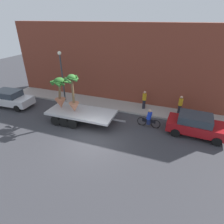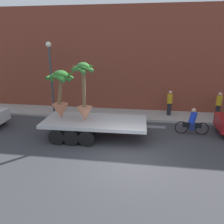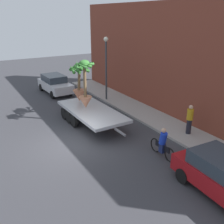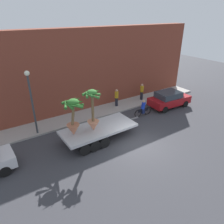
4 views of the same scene
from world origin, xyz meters
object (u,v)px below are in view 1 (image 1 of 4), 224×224
potted_palm_middle (60,93)px  pedestrian_near_gate (144,99)px  street_lamp (62,70)px  flatbed_trailer (79,113)px  trailing_car (10,98)px  cyclist (149,119)px  potted_palm_rear (73,95)px  parked_car (196,125)px  pedestrian_far_left (180,105)px

potted_palm_middle → pedestrian_near_gate: bearing=32.9°
pedestrian_near_gate → street_lamp: bearing=-173.5°
flatbed_trailer → trailing_car: bearing=177.6°
cyclist → potted_palm_rear: bearing=-166.7°
flatbed_trailer → potted_palm_middle: size_ratio=2.49×
parked_car → trailing_car: (-16.52, -0.99, -0.00)m
pedestrian_near_gate → street_lamp: street_lamp is taller
potted_palm_middle → pedestrian_far_left: potted_palm_middle is taller
potted_palm_middle → cyclist: (7.10, 1.15, -1.65)m
parked_car → trailing_car: 16.55m
flatbed_trailer → pedestrian_far_left: pedestrian_far_left is taller
flatbed_trailer → potted_palm_rear: potted_palm_rear is taller
pedestrian_far_left → potted_palm_middle: bearing=-157.2°
potted_palm_middle → street_lamp: bearing=120.5°
potted_palm_rear → trailing_car: bearing=176.3°
pedestrian_far_left → street_lamp: size_ratio=0.35×
potted_palm_middle → parked_car: size_ratio=0.62×
pedestrian_far_left → flatbed_trailer: bearing=-152.7°
flatbed_trailer → street_lamp: size_ratio=1.34×
trailing_car → pedestrian_near_gate: pedestrian_near_gate is taller
potted_palm_rear → parked_car: size_ratio=0.72×
trailing_car → street_lamp: 5.61m
potted_palm_middle → parked_car: potted_palm_middle is taller
potted_palm_middle → trailing_car: 6.22m
cyclist → pedestrian_near_gate: 2.99m
potted_palm_rear → potted_palm_middle: size_ratio=1.17×
street_lamp → pedestrian_far_left: bearing=4.4°
potted_palm_middle → trailing_car: potted_palm_middle is taller
pedestrian_far_left → street_lamp: (-11.04, -0.84, 2.19)m
cyclist → parked_car: (3.38, 0.10, 0.16)m
potted_palm_middle → pedestrian_far_left: size_ratio=1.52×
potted_palm_rear → potted_palm_middle: (-1.34, 0.21, -0.07)m
flatbed_trailer → pedestrian_far_left: 8.62m
potted_palm_middle → parked_car: 10.66m
trailing_car → potted_palm_middle: bearing=-2.5°
flatbed_trailer → cyclist: cyclist is taller
parked_car → potted_palm_rear: bearing=-170.9°
potted_palm_rear → street_lamp: (-3.13, 3.26, 0.84)m
potted_palm_rear → trailing_car: (-7.37, 0.48, -1.57)m
flatbed_trailer → potted_palm_rear: bearing=-148.0°
potted_palm_rear → pedestrian_far_left: potted_palm_rear is taller
cyclist → potted_palm_middle: bearing=-170.8°
pedestrian_near_gate → pedestrian_far_left: same height
cyclist → pedestrian_near_gate: pedestrian_near_gate is taller
potted_palm_middle → cyclist: size_ratio=1.41×
potted_palm_rear → cyclist: size_ratio=1.65×
parked_car → trailing_car: bearing=-176.6°
potted_palm_rear → pedestrian_far_left: size_ratio=1.77×
parked_car → street_lamp: street_lamp is taller
cyclist → parked_car: parked_car is taller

